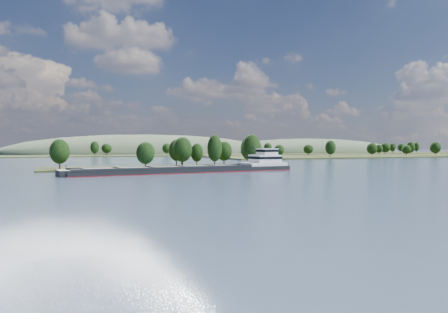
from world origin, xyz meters
name	(u,v)px	position (x,y,z in m)	size (l,w,h in m)	color
ground	(211,178)	(0.00, 120.00, 0.00)	(1800.00, 1800.00, 0.00)	#324156
tree_island	(181,157)	(7.50, 178.64, 4.44)	(100.00, 32.03, 15.14)	#293216
right_bank	(389,155)	(231.72, 299.65, 0.98)	(320.00, 90.00, 14.09)	#293216
back_shoreline	(112,155)	(7.38, 399.70, 0.63)	(900.00, 60.00, 15.39)	#293216
hill_east	(309,153)	(260.00, 470.00, 0.00)	(260.00, 140.00, 36.00)	#415239
hill_west	(147,153)	(60.00, 500.00, 0.00)	(320.00, 160.00, 44.00)	#415239
cargo_barge	(200,168)	(5.80, 147.32, 1.45)	(85.92, 20.59, 11.54)	black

